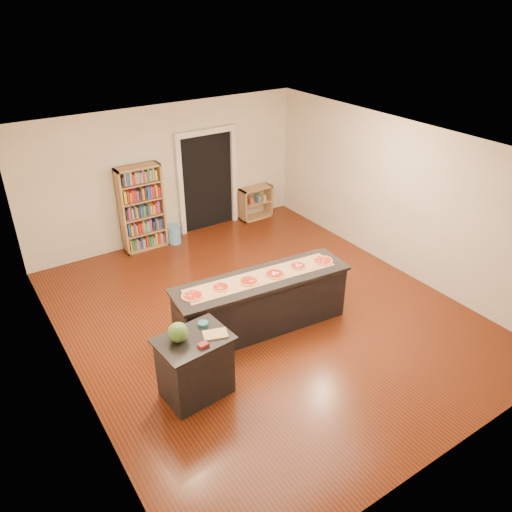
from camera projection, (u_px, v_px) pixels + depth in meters
room at (263, 238)px, 7.62m from camera, size 6.00×7.00×2.80m
doorway at (207, 176)px, 10.68m from camera, size 1.40×0.09×2.21m
kitchen_island at (262, 303)px, 7.75m from camera, size 2.78×0.75×0.92m
side_counter at (195, 366)px, 6.47m from camera, size 0.92×0.67×0.91m
bookshelf at (142, 208)px, 9.94m from camera, size 0.88×0.31×1.75m
low_shelf at (256, 203)px, 11.50m from camera, size 0.75×0.32×0.75m
waste_bin at (174, 234)px, 10.45m from camera, size 0.27×0.27×0.40m
kraft_paper at (261, 277)px, 7.54m from camera, size 2.45×0.67×0.00m
watermelon at (178, 332)px, 6.15m from camera, size 0.26×0.26×0.26m
cutting_board at (215, 334)px, 6.31m from camera, size 0.36×0.29×0.02m
package_red at (203, 345)px, 6.10m from camera, size 0.13×0.10×0.04m
package_teal at (203, 324)px, 6.47m from camera, size 0.13×0.13×0.05m
pizza_a at (193, 296)px, 7.07m from camera, size 0.32×0.32×0.02m
pizza_b at (221, 287)px, 7.27m from camera, size 0.27×0.27×0.02m
pizza_c at (249, 281)px, 7.42m from camera, size 0.29×0.29×0.02m
pizza_d at (275, 274)px, 7.61m from camera, size 0.31×0.31×0.02m
pizza_e at (298, 266)px, 7.82m from camera, size 0.29×0.29×0.02m
pizza_f at (323, 260)px, 7.97m from camera, size 0.32×0.32×0.02m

